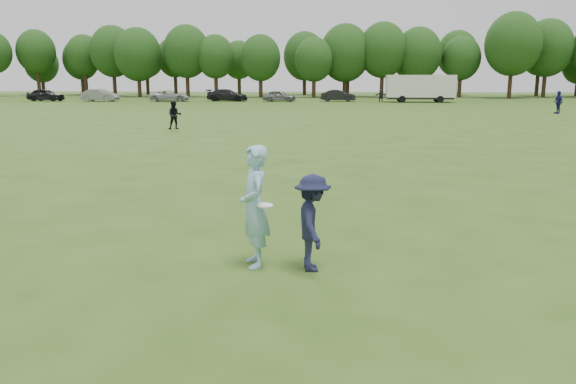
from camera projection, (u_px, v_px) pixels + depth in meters
name	position (u px, v px, depth m)	size (l,w,h in m)	color
ground	(266.00, 264.00, 9.70)	(200.00, 200.00, 0.00)	#2F4A14
thrower	(255.00, 207.00, 9.43)	(0.76, 0.50, 2.07)	#8BC4D8
defender	(313.00, 223.00, 9.27)	(1.05, 0.60, 1.62)	#191D38
player_far_a	(175.00, 115.00, 33.59)	(0.82, 0.64, 1.68)	black
player_far_b	(558.00, 102.00, 47.12)	(1.11, 0.46, 1.89)	navy
player_far_d	(381.00, 96.00, 67.13)	(1.44, 0.46, 1.55)	#272727
car_a	(46.00, 95.00, 69.76)	(1.82, 4.52, 1.54)	black
car_b	(100.00, 95.00, 68.84)	(1.58, 4.54, 1.50)	slate
car_c	(170.00, 96.00, 68.91)	(2.22, 4.82, 1.34)	#A2A1A5
car_d	(227.00, 95.00, 69.60)	(2.06, 5.06, 1.47)	black
car_e	(279.00, 96.00, 68.23)	(1.61, 4.00, 1.36)	slate
car_f	(338.00, 96.00, 68.79)	(1.49, 4.27, 1.41)	black
disc_in_play	(265.00, 205.00, 9.20)	(0.30, 0.30, 0.05)	white
cargo_trailer	(420.00, 87.00, 66.61)	(9.00, 2.75, 3.20)	white
treeline	(345.00, 54.00, 83.25)	(130.35, 18.39, 11.74)	#332114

